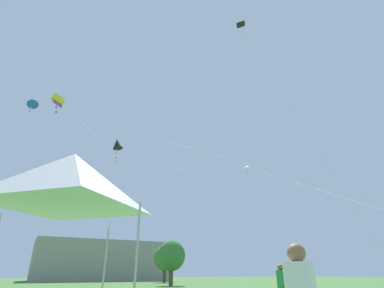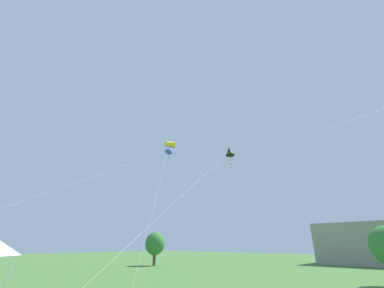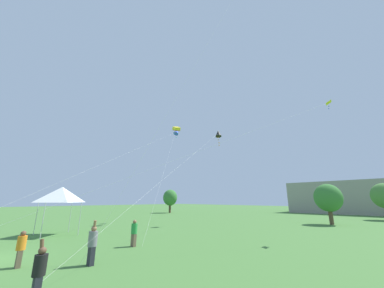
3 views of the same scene
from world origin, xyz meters
TOP-DOWN VIEW (x-y plane):
  - tree_far_left at (-26.04, 33.96)m, footprint 3.68×3.31m
  - kite_yellow_box_1 at (-7.59, 19.99)m, footprint 10.68×12.01m
  - kite_black_diamond_2 at (-1.91, 23.18)m, footprint 9.88×22.85m
  - kite_blue_diamond_3 at (-9.37, 21.58)m, footprint 10.04×26.42m

SIDE VIEW (x-z plane):
  - tree_far_left at x=-26.04m, z-range 0.81..6.36m
  - kite_black_diamond_2 at x=-1.91m, z-range 5.93..18.99m
  - kite_yellow_box_1 at x=-7.59m, z-range 6.60..20.93m
  - kite_blue_diamond_3 at x=-9.37m, z-range 6.65..21.44m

